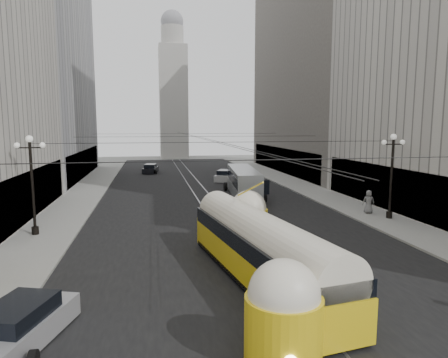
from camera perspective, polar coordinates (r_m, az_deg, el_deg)
name	(u,v)px	position (r m, az deg, el deg)	size (l,w,h in m)	color
road	(201,193)	(42.32, -3.32, -2.04)	(20.00, 85.00, 0.02)	black
sidewalk_left	(88,191)	(45.97, -18.90, -1.57)	(4.00, 72.00, 0.15)	gray
sidewalk_right	(297,185)	(48.57, 10.34, -0.80)	(4.00, 72.00, 0.15)	gray
rail_left	(194,193)	(42.24, -4.33, -2.07)	(0.12, 85.00, 0.04)	gray
rail_right	(208,193)	(42.42, -2.31, -2.01)	(0.12, 85.00, 0.04)	gray
building_left_far	(33,70)	(59.24, -25.68, 13.90)	(12.60, 28.60, 28.60)	#999999
building_right_far	(322,62)	(62.87, 13.79, 15.87)	(12.60, 32.60, 32.60)	#514C47
distant_tower	(173,89)	(89.39, -7.27, 12.66)	(6.00, 6.00, 31.36)	#B2AFA8
lamppost_left_mid	(32,179)	(28.12, -25.74, -0.03)	(1.86, 0.44, 6.37)	black
lamppost_right_mid	(392,171)	(32.39, 22.83, 1.05)	(1.86, 0.44, 6.37)	black
catenary	(203,138)	(40.75, -3.04, 5.90)	(25.00, 72.00, 0.23)	black
streetcar	(260,248)	(18.48, 5.16, -9.83)	(4.34, 14.87, 3.27)	yellow
city_bus	(243,181)	(40.32, 2.78, -0.32)	(3.47, 11.20, 2.79)	#A1A5A6
sedan_silver	(18,327)	(15.36, -27.31, -18.26)	(3.21, 4.93, 1.44)	#A1A0A5
sedan_white_far	(225,176)	(51.50, 0.11, 0.44)	(3.44, 4.87, 1.42)	#BBBBBB
sedan_dark_far	(151,169)	(61.00, -10.45, 1.42)	(2.53, 4.54, 1.35)	black
pedestrian_crossing_a	(266,292)	(15.68, 6.03, -15.76)	(0.68, 0.44, 1.86)	#242329
pedestrian_sidewalk_right	(369,202)	(33.95, 19.95, -3.07)	(0.91, 0.56, 1.86)	slate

